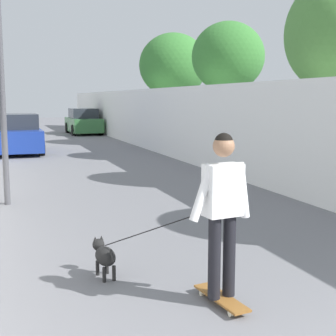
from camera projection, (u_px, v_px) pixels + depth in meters
The scene contains 10 objects.
ground_plane at pixel (90, 163), 15.71m from camera, with size 80.00×80.00×0.00m, color slate.
fence_right at pixel (204, 127), 14.74m from camera, with size 48.00×0.30×2.53m, color white.
tree_right_near at pixel (173, 65), 21.44m from camera, with size 3.09×3.09×5.06m.
tree_right_distant at pixel (228, 57), 15.78m from camera, with size 2.43×2.43×4.66m.
lamp_post at pixel (0, 48), 9.17m from camera, with size 0.36×0.36×4.54m.
skateboard at pixel (221, 298), 4.93m from camera, with size 0.82×0.29×0.08m.
person_skateboarder at pixel (223, 202), 4.78m from camera, with size 0.26×0.72×1.71m.
dog at pixel (105, 255), 5.66m from camera, with size 1.47×1.11×1.06m.
car_near at pixel (18, 135), 18.60m from camera, with size 3.84×1.80×1.54m.
car_far at pixel (83, 122), 28.80m from camera, with size 4.17×1.80×1.54m.
Camera 1 is at (-1.53, 2.79, 2.12)m, focal length 50.68 mm.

